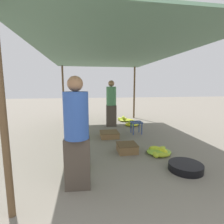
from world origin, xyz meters
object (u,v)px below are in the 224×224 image
banana_pile_left_0 (78,162)px  crate_mid (127,148)px  banana_pile_right_1 (125,120)px  shopper_walking_mid (111,103)px  banana_pile_left_1 (82,134)px  banana_pile_right_0 (159,151)px  crate_near (109,134)px  basin_black (186,167)px  banana_pile_right_2 (132,124)px  stool (136,124)px  vendor_foreground (77,132)px

banana_pile_left_0 → crate_mid: (1.09, 0.54, 0.02)m
banana_pile_right_1 → shopper_walking_mid: 1.37m
banana_pile_left_0 → banana_pile_left_1: banana_pile_left_0 is taller
banana_pile_right_0 → crate_near: 1.73m
basin_black → banana_pile_left_0: size_ratio=1.03×
banana_pile_right_2 → banana_pile_left_0: bearing=-121.9°
basin_black → crate_mid: crate_mid is taller
stool → basin_black: size_ratio=0.65×
banana_pile_right_1 → banana_pile_right_2: size_ratio=1.12×
stool → banana_pile_right_2: stool is taller
banana_pile_left_1 → vendor_foreground: bearing=-90.8°
basin_black → shopper_walking_mid: bearing=101.9°
vendor_foreground → banana_pile_right_2: size_ratio=2.62×
stool → shopper_walking_mid: (-0.62, 1.17, 0.57)m
basin_black → banana_pile_left_0: banana_pile_left_0 is taller
banana_pile_left_1 → banana_pile_right_1: bearing=47.7°
banana_pile_right_1 → banana_pile_right_2: 0.90m
stool → banana_pile_left_0: (-1.77, -2.02, -0.23)m
vendor_foreground → banana_pile_left_1: vendor_foreground is taller
banana_pile_right_0 → crate_mid: crate_mid is taller
basin_black → banana_pile_right_1: (-0.04, 4.49, 0.00)m
crate_near → vendor_foreground: bearing=-108.7°
banana_pile_right_0 → shopper_walking_mid: 3.06m
vendor_foreground → shopper_walking_mid: 4.07m
crate_mid → shopper_walking_mid: bearing=88.8°
basin_black → crate_near: size_ratio=1.12×
banana_pile_left_1 → crate_mid: (1.04, -1.46, 0.04)m
banana_pile_left_0 → crate_mid: crate_mid is taller
crate_near → crate_mid: (0.23, -1.23, 0.02)m
banana_pile_right_1 → crate_mid: 3.55m
banana_pile_left_0 → banana_pile_right_2: 3.65m
basin_black → banana_pile_right_2: bearing=89.8°
crate_mid → banana_pile_left_0: bearing=-153.8°
banana_pile_right_2 → stool: bearing=-98.6°
banana_pile_left_0 → banana_pile_right_1: bearing=64.8°
vendor_foreground → basin_black: size_ratio=2.74×
vendor_foreground → banana_pile_right_2: (1.92, 3.82, -0.79)m
banana_pile_right_1 → crate_mid: bearing=-102.8°
stool → banana_pile_right_1: stool is taller
basin_black → banana_pile_right_0: banana_pile_right_0 is taller
stool → crate_near: (-0.91, -0.25, -0.23)m
banana_pile_left_0 → banana_pile_right_1: (1.88, 4.00, -0.01)m
banana_pile_right_1 → shopper_walking_mid: (-0.73, -0.82, 0.82)m
vendor_foreground → banana_pile_left_1: size_ratio=3.25×
stool → banana_pile_left_0: stool is taller
banana_pile_left_1 → crate_near: crate_near is taller
crate_near → shopper_walking_mid: size_ratio=0.32×
vendor_foreground → stool: 3.30m
banana_pile_left_0 → banana_pile_right_1: 4.42m
banana_pile_right_0 → banana_pile_right_1: (0.11, 3.70, 0.01)m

